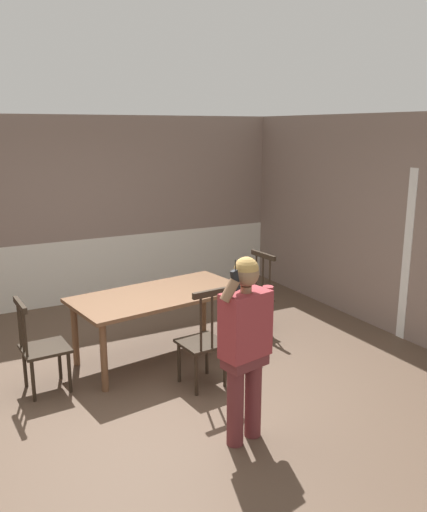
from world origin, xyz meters
name	(u,v)px	position (x,y,z in m)	size (l,w,h in m)	color
ground_plane	(155,380)	(0.00, 0.00, 0.00)	(7.05, 7.05, 0.00)	brown
room_back_partition	(77,215)	(-0.01, 2.94, 1.32)	(6.41, 0.17, 2.73)	gray
room_right_partition	(391,225)	(3.21, 0.00, 1.36)	(0.13, 5.88, 2.73)	gray
dining_table	(160,300)	(0.28, 0.51, 0.68)	(2.03, 1.20, 0.76)	brown
chair_near_window	(252,296)	(1.62, 0.70, 0.47)	(0.50, 0.50, 1.01)	#2D2319
chair_by_doorway	(204,341)	(0.40, -0.34, 0.49)	(0.46, 0.46, 1.06)	#2D2319
chair_at_table_head	(41,347)	(-1.05, 0.32, 0.46)	(0.46, 0.46, 0.96)	#2D2319
person_figure	(246,340)	(0.27, -1.35, 0.90)	(0.55, 0.30, 1.59)	brown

